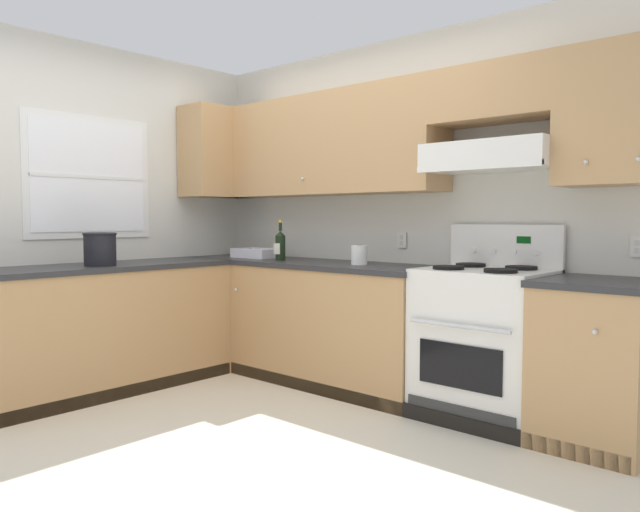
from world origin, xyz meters
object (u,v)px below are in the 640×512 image
bowl (257,255)px  paper_towel_roll (359,255)px  wine_bottle (280,245)px  bucket (100,248)px  stove (484,342)px

bowl → paper_towel_roll: paper_towel_roll is taller
wine_bottle → bowl: (-0.39, 0.10, -0.10)m
wine_bottle → bucket: wine_bottle is taller
stove → wine_bottle: wine_bottle is taller
bucket → stove: bearing=30.2°
bowl → paper_towel_roll: bearing=-2.0°
wine_bottle → bucket: (-0.55, -1.22, -0.00)m
stove → paper_towel_roll: stove is taller
bowl → paper_towel_roll: (1.12, -0.04, 0.04)m
wine_bottle → bowl: wine_bottle is taller
stove → paper_towel_roll: size_ratio=8.72×
paper_towel_roll → bowl: bearing=178.0°
bowl → paper_towel_roll: 1.12m
stove → wine_bottle: 1.79m
bowl → stove: bearing=-0.5°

